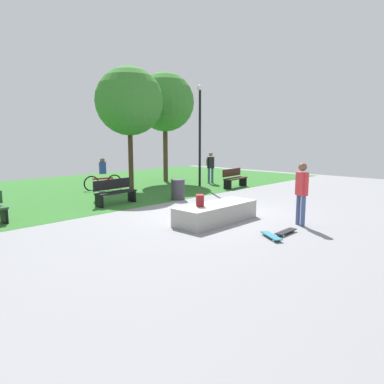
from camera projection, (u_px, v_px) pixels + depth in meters
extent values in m
plane|color=gray|center=(213.00, 213.00, 11.58)|extent=(28.00, 28.00, 0.00)
cube|color=#2D6B28|center=(83.00, 188.00, 17.16)|extent=(26.60, 11.56, 0.01)
cube|color=#A8A59E|center=(216.00, 213.00, 10.32)|extent=(2.71, 0.97, 0.52)
cube|color=maroon|center=(200.00, 200.00, 9.96)|extent=(0.34, 0.34, 0.32)
cylinder|color=#3F5184|center=(298.00, 210.00, 9.95)|extent=(0.12, 0.12, 0.85)
cylinder|color=#3F5184|center=(303.00, 211.00, 9.74)|extent=(0.12, 0.12, 0.85)
cube|color=red|center=(302.00, 184.00, 9.74)|extent=(0.32, 0.38, 0.63)
cylinder|color=red|center=(298.00, 182.00, 9.89)|extent=(0.09, 0.09, 0.58)
cylinder|color=red|center=(306.00, 184.00, 9.57)|extent=(0.09, 0.09, 0.58)
sphere|color=brown|center=(303.00, 167.00, 9.67)|extent=(0.23, 0.23, 0.23)
cube|color=black|center=(286.00, 231.00, 8.99)|extent=(0.80, 0.21, 0.02)
cylinder|color=silver|center=(283.00, 236.00, 8.74)|extent=(0.06, 0.03, 0.06)
cylinder|color=silver|center=(277.00, 235.00, 8.85)|extent=(0.06, 0.03, 0.06)
cylinder|color=silver|center=(294.00, 231.00, 9.15)|extent=(0.06, 0.03, 0.06)
cylinder|color=silver|center=(288.00, 230.00, 9.26)|extent=(0.06, 0.03, 0.06)
cube|color=teal|center=(271.00, 236.00, 8.60)|extent=(0.60, 0.78, 0.02)
cylinder|color=silver|center=(263.00, 234.00, 8.86)|extent=(0.06, 0.06, 0.06)
cylinder|color=silver|center=(269.00, 234.00, 8.90)|extent=(0.06, 0.06, 0.06)
cylinder|color=silver|center=(274.00, 241.00, 8.32)|extent=(0.06, 0.06, 0.06)
cylinder|color=silver|center=(280.00, 240.00, 8.36)|extent=(0.06, 0.06, 0.06)
cube|color=black|center=(116.00, 192.00, 12.91)|extent=(1.62, 0.52, 0.06)
cube|color=black|center=(112.00, 184.00, 13.01)|extent=(1.60, 0.14, 0.36)
cube|color=black|center=(132.00, 196.00, 13.50)|extent=(0.10, 0.40, 0.45)
cube|color=black|center=(99.00, 201.00, 12.39)|extent=(0.10, 0.40, 0.45)
cube|color=black|center=(4.00, 215.00, 10.13)|extent=(0.09, 0.40, 0.45)
cube|color=#331E14|center=(236.00, 178.00, 17.32)|extent=(1.64, 0.61, 0.06)
cube|color=#331E14|center=(232.00, 172.00, 17.41)|extent=(1.60, 0.23, 0.36)
cube|color=black|center=(243.00, 181.00, 17.93)|extent=(0.12, 0.40, 0.45)
cube|color=black|center=(228.00, 185.00, 16.77)|extent=(0.12, 0.40, 0.45)
cylinder|color=#4C3823|center=(165.00, 151.00, 19.73)|extent=(0.25, 0.25, 3.38)
sphere|color=#387F2D|center=(165.00, 102.00, 19.33)|extent=(3.17, 3.17, 3.17)
cylinder|color=#42301E|center=(131.00, 156.00, 16.80)|extent=(0.23, 0.23, 3.14)
sphere|color=#387F2D|center=(129.00, 101.00, 16.42)|extent=(3.13, 3.13, 3.13)
cylinder|color=black|center=(200.00, 139.00, 17.47)|extent=(0.12, 0.12, 4.68)
sphere|color=silver|center=(200.00, 88.00, 17.09)|extent=(0.28, 0.28, 0.28)
cylinder|color=#333338|center=(178.00, 189.00, 13.97)|extent=(0.54, 0.54, 0.80)
cylinder|color=#3F5184|center=(212.00, 176.00, 18.98)|extent=(0.12, 0.12, 0.81)
cylinder|color=#3F5184|center=(209.00, 176.00, 18.87)|extent=(0.12, 0.12, 0.81)
cube|color=black|center=(211.00, 163.00, 18.82)|extent=(0.36, 0.29, 0.60)
cylinder|color=black|center=(213.00, 162.00, 18.90)|extent=(0.09, 0.09, 0.56)
cylinder|color=black|center=(208.00, 162.00, 18.73)|extent=(0.09, 0.09, 0.56)
sphere|color=#9E7556|center=(211.00, 154.00, 18.75)|extent=(0.22, 0.22, 0.22)
cube|color=olive|center=(209.00, 162.00, 18.95)|extent=(0.30, 0.23, 0.36)
torus|color=black|center=(91.00, 184.00, 16.28)|extent=(0.71, 0.23, 0.72)
torus|color=black|center=(114.00, 182.00, 16.87)|extent=(0.71, 0.23, 0.72)
cube|color=#B22626|center=(103.00, 179.00, 16.55)|extent=(0.97, 0.28, 0.08)
cube|color=#2D4799|center=(103.00, 168.00, 16.47)|extent=(0.32, 0.24, 0.56)
sphere|color=brown|center=(102.00, 160.00, 16.42)|extent=(0.22, 0.22, 0.22)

